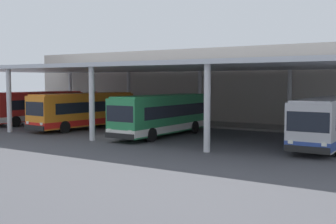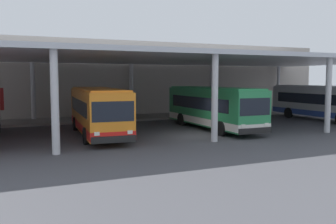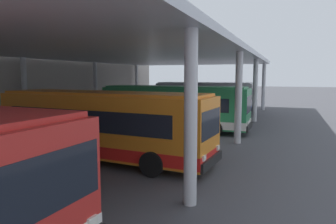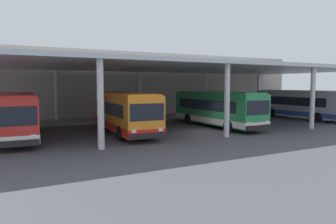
% 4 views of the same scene
% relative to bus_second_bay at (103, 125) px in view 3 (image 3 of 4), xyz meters
% --- Properties ---
extents(ground_plane, '(200.00, 200.00, 0.00)m').
position_rel_bus_second_bay_xyz_m(ground_plane, '(5.88, -2.78, -1.66)').
color(ground_plane, '#47474C').
extents(platform_kerb, '(42.00, 4.50, 0.18)m').
position_rel_bus_second_bay_xyz_m(platform_kerb, '(5.88, 8.97, -1.57)').
color(platform_kerb, gray).
rests_on(platform_kerb, ground).
extents(station_building_facade, '(48.00, 1.60, 7.65)m').
position_rel_bus_second_bay_xyz_m(station_building_facade, '(5.88, 12.22, 2.17)').
color(station_building_facade, '#ADA399').
rests_on(station_building_facade, ground).
extents(canopy_shelter, '(40.00, 17.00, 5.55)m').
position_rel_bus_second_bay_xyz_m(canopy_shelter, '(5.88, 2.72, 3.63)').
color(canopy_shelter, silver).
rests_on(canopy_shelter, ground).
extents(bus_second_bay, '(3.24, 10.68, 3.17)m').
position_rel_bus_second_bay_xyz_m(bus_second_bay, '(0.00, 0.00, 0.00)').
color(bus_second_bay, orange).
rests_on(bus_second_bay, ground).
extents(bus_middle_bay, '(2.75, 10.54, 3.17)m').
position_rel_bus_second_bay_xyz_m(bus_middle_bay, '(8.66, -0.36, 0.00)').
color(bus_middle_bay, '#28844C').
rests_on(bus_middle_bay, ground).
extents(bus_far_bay, '(2.75, 10.54, 3.17)m').
position_rel_bus_second_bay_xyz_m(bus_far_bay, '(20.84, 0.67, 0.00)').
color(bus_far_bay, '#B7B7BC').
rests_on(bus_far_bay, ground).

